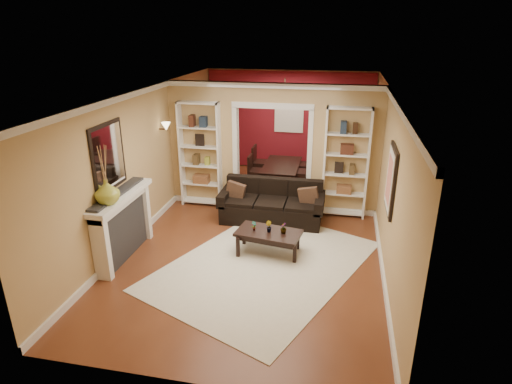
% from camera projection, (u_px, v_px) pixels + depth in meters
% --- Properties ---
extents(floor, '(8.00, 8.00, 0.00)m').
position_uv_depth(floor, '(261.00, 229.00, 8.47)').
color(floor, brown).
rests_on(floor, ground).
extents(ceiling, '(8.00, 8.00, 0.00)m').
position_uv_depth(ceiling, '(262.00, 91.00, 7.49)').
color(ceiling, white).
rests_on(ceiling, ground).
extents(wall_back, '(8.00, 0.00, 8.00)m').
position_uv_depth(wall_back, '(289.00, 121.00, 11.63)').
color(wall_back, tan).
rests_on(wall_back, ground).
extents(wall_front, '(8.00, 0.00, 8.00)m').
position_uv_depth(wall_front, '(188.00, 281.00, 4.32)').
color(wall_front, tan).
rests_on(wall_front, ground).
extents(wall_left, '(0.00, 8.00, 8.00)m').
position_uv_depth(wall_left, '(149.00, 158.00, 8.40)').
color(wall_left, tan).
rests_on(wall_left, ground).
extents(wall_right, '(0.00, 8.00, 8.00)m').
position_uv_depth(wall_right, '(387.00, 172.00, 7.56)').
color(wall_right, tan).
rests_on(wall_right, ground).
extents(partition_wall, '(4.50, 0.15, 2.70)m').
position_uv_depth(partition_wall, '(272.00, 148.00, 9.07)').
color(partition_wall, tan).
rests_on(partition_wall, floor).
extents(red_back_panel, '(4.44, 0.04, 2.64)m').
position_uv_depth(red_back_panel, '(289.00, 122.00, 11.62)').
color(red_back_panel, maroon).
rests_on(red_back_panel, floor).
extents(dining_window, '(0.78, 0.03, 0.98)m').
position_uv_depth(dining_window, '(289.00, 114.00, 11.50)').
color(dining_window, '#8CA5CC').
rests_on(dining_window, wall_back).
extents(area_rug, '(3.95, 4.50, 0.01)m').
position_uv_depth(area_rug, '(264.00, 265.00, 7.20)').
color(area_rug, beige).
rests_on(area_rug, floor).
extents(sofa, '(2.11, 0.91, 0.83)m').
position_uv_depth(sofa, '(272.00, 202.00, 8.70)').
color(sofa, black).
rests_on(sofa, floor).
extents(pillow_left, '(0.39, 0.16, 0.38)m').
position_uv_depth(pillow_left, '(236.00, 192.00, 8.76)').
color(pillow_left, brown).
rests_on(pillow_left, sofa).
extents(pillow_right, '(0.39, 0.14, 0.38)m').
position_uv_depth(pillow_right, '(309.00, 197.00, 8.48)').
color(pillow_right, brown).
rests_on(pillow_right, sofa).
extents(coffee_table, '(1.19, 0.77, 0.42)m').
position_uv_depth(coffee_table, '(268.00, 242.00, 7.51)').
color(coffee_table, black).
rests_on(coffee_table, floor).
extents(plant_left, '(0.10, 0.11, 0.17)m').
position_uv_depth(plant_left, '(254.00, 226.00, 7.45)').
color(plant_left, '#336626').
rests_on(plant_left, coffee_table).
extents(plant_center, '(0.14, 0.14, 0.20)m').
position_uv_depth(plant_center, '(269.00, 227.00, 7.40)').
color(plant_center, '#336626').
rests_on(plant_center, coffee_table).
extents(plant_right, '(0.11, 0.11, 0.19)m').
position_uv_depth(plant_right, '(283.00, 228.00, 7.35)').
color(plant_right, '#336626').
rests_on(plant_right, coffee_table).
extents(bookshelf_left, '(0.90, 0.30, 2.30)m').
position_uv_depth(bookshelf_left, '(201.00, 155.00, 9.28)').
color(bookshelf_left, white).
rests_on(bookshelf_left, floor).
extents(bookshelf_right, '(0.90, 0.30, 2.30)m').
position_uv_depth(bookshelf_right, '(346.00, 163.00, 8.70)').
color(bookshelf_right, white).
rests_on(bookshelf_right, floor).
extents(fireplace, '(0.32, 1.70, 1.16)m').
position_uv_depth(fireplace, '(125.00, 226.00, 7.27)').
color(fireplace, white).
rests_on(fireplace, floor).
extents(vase, '(0.44, 0.44, 0.40)m').
position_uv_depth(vase, '(107.00, 192.00, 6.63)').
color(vase, '#9BA334').
rests_on(vase, fireplace).
extents(mirror, '(0.03, 0.95, 1.10)m').
position_uv_depth(mirror, '(108.00, 157.00, 6.86)').
color(mirror, silver).
rests_on(mirror, wall_left).
extents(wall_sconce, '(0.18, 0.18, 0.22)m').
position_uv_depth(wall_sconce, '(163.00, 128.00, 8.71)').
color(wall_sconce, '#FFE0A5').
rests_on(wall_sconce, wall_left).
extents(framed_art, '(0.04, 0.85, 1.05)m').
position_uv_depth(framed_art, '(390.00, 180.00, 6.58)').
color(framed_art, black).
rests_on(framed_art, wall_right).
extents(dining_table, '(1.56, 0.87, 0.55)m').
position_uv_depth(dining_table, '(283.00, 175.00, 10.74)').
color(dining_table, black).
rests_on(dining_table, floor).
extents(dining_chair_nw, '(0.52, 0.52, 0.85)m').
position_uv_depth(dining_chair_nw, '(259.00, 171.00, 10.51)').
color(dining_chair_nw, black).
rests_on(dining_chair_nw, floor).
extents(dining_chair_ne, '(0.48, 0.48, 0.94)m').
position_uv_depth(dining_chair_ne, '(304.00, 173.00, 10.29)').
color(dining_chair_ne, black).
rests_on(dining_chair_ne, floor).
extents(dining_chair_sw, '(0.54, 0.54, 0.93)m').
position_uv_depth(dining_chair_sw, '(264.00, 163.00, 11.05)').
color(dining_chair_sw, black).
rests_on(dining_chair_sw, floor).
extents(dining_chair_se, '(0.57, 0.57, 0.93)m').
position_uv_depth(dining_chair_se, '(306.00, 165.00, 10.84)').
color(dining_chair_se, black).
rests_on(dining_chair_se, floor).
extents(chandelier, '(0.50, 0.50, 0.30)m').
position_uv_depth(chandelier, '(283.00, 104.00, 10.20)').
color(chandelier, '#3A271A').
rests_on(chandelier, ceiling).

